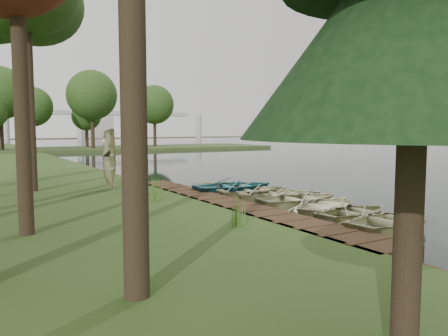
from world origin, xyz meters
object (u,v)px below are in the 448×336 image
rowboat_1 (355,210)px  rowboat_2 (329,203)px  rowboat_0 (394,219)px  boardwalk (227,206)px  stored_rowboat (112,183)px

rowboat_1 → rowboat_2: bearing=-8.3°
rowboat_0 → rowboat_1: 1.76m
boardwalk → rowboat_2: 3.92m
boardwalk → stored_rowboat: stored_rowboat is taller
boardwalk → rowboat_0: 6.34m
rowboat_1 → stored_rowboat: 11.30m
rowboat_0 → rowboat_1: bearing=-10.8°
rowboat_0 → stored_rowboat: size_ratio=1.22×
boardwalk → rowboat_2: bearing=-45.0°
rowboat_1 → rowboat_2: (0.11, 1.33, 0.03)m
rowboat_0 → rowboat_2: (0.31, 3.08, -0.01)m
rowboat_0 → stored_rowboat: stored_rowboat is taller
stored_rowboat → rowboat_2: bearing=-118.6°
rowboat_1 → boardwalk: bearing=29.4°
boardwalk → rowboat_1: 4.88m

